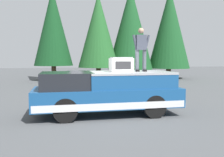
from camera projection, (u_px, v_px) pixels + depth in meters
name	position (u px, v px, depth m)	size (l,w,h in m)	color
ground_plane	(110.00, 115.00, 9.48)	(90.00, 90.00, 0.00)	#4C4F51
pickup_truck	(107.00, 92.00, 9.46)	(2.01, 5.54, 1.65)	navy
compressor_unit	(121.00, 65.00, 9.39)	(0.65, 0.84, 0.56)	silver
person_on_truck_bed	(141.00, 48.00, 9.63)	(0.29, 0.72, 1.69)	#4C515B
parked_car_white	(147.00, 77.00, 20.19)	(1.64, 4.10, 1.16)	white
parked_car_silver	(79.00, 79.00, 19.01)	(1.64, 4.10, 1.16)	silver
conifer_far_left	(169.00, 28.00, 25.75)	(4.32, 4.32, 9.42)	#4C3826
conifer_left	(130.00, 28.00, 24.64)	(4.50, 4.50, 9.28)	#4C3826
conifer_center_left	(98.00, 31.00, 23.40)	(3.86, 3.86, 8.23)	#4C3826
conifer_center_right	(53.00, 27.00, 23.44)	(3.67, 3.67, 8.77)	#4C3826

